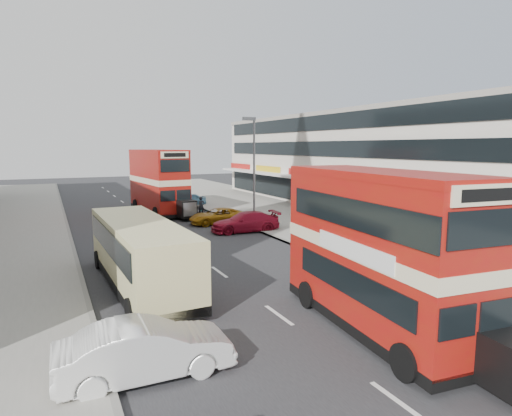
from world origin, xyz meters
TOP-DOWN VIEW (x-y plane):
  - ground at (0.00, 0.00)m, footprint 160.00×160.00m
  - road_surface at (0.00, 20.00)m, footprint 12.00×90.00m
  - pavement_right at (12.00, 20.00)m, footprint 12.00×90.00m
  - kerb_left at (-6.10, 20.00)m, footprint 0.20×90.00m
  - kerb_right at (6.10, 20.00)m, footprint 0.20×90.00m
  - commercial_row at (19.95, 22.00)m, footprint 9.90×46.20m
  - street_lamp at (6.52, 18.00)m, footprint 1.00×0.20m
  - bus_main at (2.33, -0.48)m, footprint 3.27×9.43m
  - bus_second at (1.72, 27.67)m, footprint 3.63×10.13m
  - coach at (-3.83, 7.41)m, footprint 2.93×10.14m
  - car_left_front at (-5.16, -0.20)m, footprint 4.59×1.68m
  - car_right_a at (5.24, 16.61)m, footprint 5.03×2.38m
  - car_right_b at (4.58, 20.33)m, footprint 4.56×2.24m
  - car_right_c at (5.57, 31.67)m, footprint 3.78×1.73m
  - pedestrian_near at (8.80, 15.66)m, footprint 0.73×0.52m
  - cyclist at (4.08, 22.85)m, footprint 0.76×1.69m

SIDE VIEW (x-z plane):
  - ground at x=0.00m, z-range 0.00..0.00m
  - road_surface at x=0.00m, z-range 0.00..0.01m
  - pavement_right at x=12.00m, z-range 0.00..0.15m
  - kerb_left at x=-6.10m, z-range -0.01..0.15m
  - kerb_right at x=6.10m, z-range -0.01..0.15m
  - car_right_b at x=4.58m, z-range 0.00..1.25m
  - car_right_c at x=5.57m, z-range 0.00..1.25m
  - cyclist at x=4.08m, z-range -0.32..1.59m
  - car_right_a at x=5.24m, z-range 0.00..1.42m
  - car_left_front at x=-5.16m, z-range 0.00..1.50m
  - pedestrian_near at x=8.80m, z-range 0.15..2.08m
  - coach at x=-3.83m, z-range 0.24..2.91m
  - bus_main at x=2.33m, z-range 0.14..5.22m
  - bus_second at x=1.72m, z-range 0.15..5.68m
  - commercial_row at x=19.95m, z-range 0.05..9.35m
  - street_lamp at x=6.52m, z-range 0.72..8.85m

